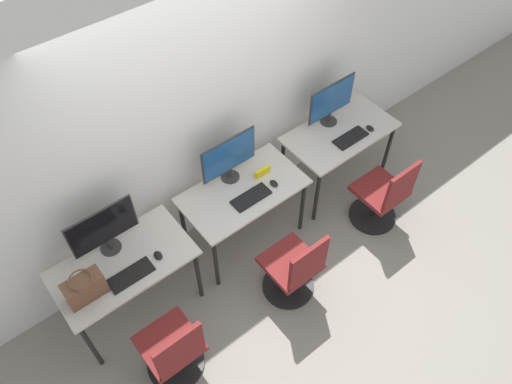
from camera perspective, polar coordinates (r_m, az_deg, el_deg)
name	(u,v)px	position (r m, az deg, el deg)	size (l,w,h in m)	color
ground_plane	(264,258)	(4.90, 0.91, -7.53)	(20.00, 20.00, 0.00)	gray
wall_back	(210,108)	(4.21, -5.33, 9.50)	(12.00, 0.05, 2.80)	silver
desk_left	(125,269)	(4.21, -14.80, -8.49)	(1.12, 0.62, 0.75)	#BCB7AD
monitor_left	(103,229)	(4.03, -17.04, -4.07)	(0.56, 0.17, 0.48)	#2D2D2D
keyboard_left	(131,275)	(4.05, -14.09, -9.19)	(0.36, 0.15, 0.02)	black
mouse_left	(158,255)	(4.09, -11.14, -7.11)	(0.06, 0.09, 0.03)	black
office_chair_left	(174,352)	(4.13, -9.34, -17.58)	(0.48, 0.48, 0.89)	black
desk_center	(243,196)	(4.50, -1.47, -0.50)	(1.12, 0.62, 0.75)	#BCB7AD
monitor_center	(229,157)	(4.34, -3.11, 3.99)	(0.56, 0.17, 0.48)	#2D2D2D
keyboard_center	(251,197)	(4.36, -0.57, -0.60)	(0.36, 0.15, 0.02)	black
mouse_center	(274,183)	(4.46, 2.05, 0.99)	(0.06, 0.09, 0.03)	black
office_chair_center	(294,270)	(4.41, 4.37, -8.92)	(0.48, 0.48, 0.89)	black
desk_right	(339,138)	(5.07, 9.50, 6.15)	(1.12, 0.62, 0.75)	#BCB7AD
monitor_right	(331,101)	(4.92, 8.61, 10.23)	(0.56, 0.17, 0.48)	#2D2D2D
keyboard_right	(350,138)	(4.94, 10.75, 6.09)	(0.36, 0.15, 0.02)	black
mouse_right	(370,128)	(5.07, 12.90, 7.13)	(0.06, 0.09, 0.03)	black
office_chair_right	(383,198)	(5.02, 14.27, -0.62)	(0.48, 0.48, 0.89)	black
handbag	(85,288)	(3.96, -18.99, -10.32)	(0.30, 0.18, 0.25)	brown
placard_center	(262,172)	(4.51, 0.74, 2.30)	(0.16, 0.03, 0.08)	yellow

